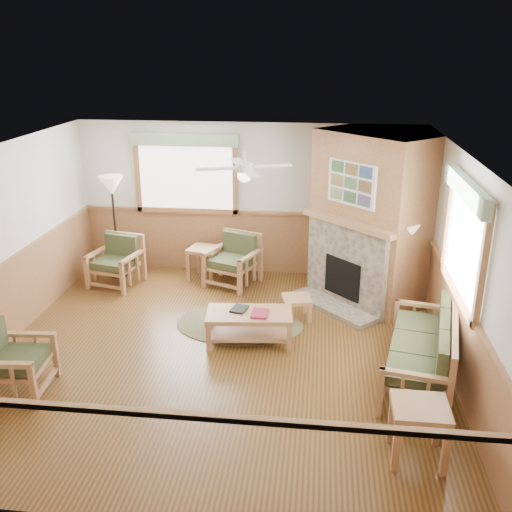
# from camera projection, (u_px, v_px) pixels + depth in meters

# --- Properties ---
(floor) EXTENTS (6.00, 6.00, 0.01)m
(floor) POSITION_uv_depth(u_px,v_px,m) (221.00, 352.00, 7.76)
(floor) COLOR brown
(floor) RESTS_ON ground
(ceiling) EXTENTS (6.00, 6.00, 0.01)m
(ceiling) POSITION_uv_depth(u_px,v_px,m) (216.00, 154.00, 6.82)
(ceiling) COLOR white
(ceiling) RESTS_ON floor
(wall_back) EXTENTS (6.00, 0.02, 2.70)m
(wall_back) POSITION_uv_depth(u_px,v_px,m) (249.00, 200.00, 10.08)
(wall_back) COLOR white
(wall_back) RESTS_ON floor
(wall_front) EXTENTS (6.00, 0.02, 2.70)m
(wall_front) POSITION_uv_depth(u_px,v_px,m) (152.00, 392.00, 4.50)
(wall_front) COLOR white
(wall_front) RESTS_ON floor
(wall_right) EXTENTS (0.02, 6.00, 2.70)m
(wall_right) POSITION_uv_depth(u_px,v_px,m) (460.00, 269.00, 6.97)
(wall_right) COLOR white
(wall_right) RESTS_ON floor
(wainscot) EXTENTS (6.00, 6.00, 1.10)m
(wainscot) POSITION_uv_depth(u_px,v_px,m) (220.00, 315.00, 7.57)
(wainscot) COLOR #9A663F
(wainscot) RESTS_ON floor
(fireplace) EXTENTS (3.11, 3.11, 2.70)m
(fireplace) POSITION_uv_depth(u_px,v_px,m) (370.00, 219.00, 8.98)
(fireplace) COLOR #9A663F
(fireplace) RESTS_ON floor
(window_back) EXTENTS (1.90, 0.16, 1.50)m
(window_back) POSITION_uv_depth(u_px,v_px,m) (184.00, 131.00, 9.76)
(window_back) COLOR white
(window_back) RESTS_ON wall_back
(window_right) EXTENTS (0.16, 1.90, 1.50)m
(window_right) POSITION_uv_depth(u_px,v_px,m) (474.00, 177.00, 6.37)
(window_right) COLOR white
(window_right) RESTS_ON wall_right
(ceiling_fan) EXTENTS (1.59, 1.59, 0.36)m
(ceiling_fan) POSITION_uv_depth(u_px,v_px,m) (244.00, 153.00, 7.08)
(ceiling_fan) COLOR white
(ceiling_fan) RESTS_ON ceiling
(sofa) EXTENTS (2.05, 1.16, 0.89)m
(sofa) POSITION_uv_depth(u_px,v_px,m) (420.00, 347.00, 6.98)
(sofa) COLOR #A9784E
(sofa) RESTS_ON floor
(armchair_back_left) EXTENTS (0.91, 0.91, 0.85)m
(armchair_back_left) POSITION_uv_depth(u_px,v_px,m) (115.00, 262.00, 9.78)
(armchair_back_left) COLOR #A9784E
(armchair_back_left) RESTS_ON floor
(armchair_back_right) EXTENTS (1.02, 1.02, 0.88)m
(armchair_back_right) POSITION_uv_depth(u_px,v_px,m) (232.00, 260.00, 9.81)
(armchair_back_right) COLOR #A9784E
(armchair_back_right) RESTS_ON floor
(armchair_left) EXTENTS (0.83, 0.83, 0.86)m
(armchair_left) POSITION_uv_depth(u_px,v_px,m) (14.00, 359.00, 6.74)
(armchair_left) COLOR #A9784E
(armchair_left) RESTS_ON floor
(coffee_table) EXTENTS (1.23, 0.70, 0.47)m
(coffee_table) POSITION_uv_depth(u_px,v_px,m) (249.00, 328.00, 7.91)
(coffee_table) COLOR #A9784E
(coffee_table) RESTS_ON floor
(end_table_chairs) EXTENTS (0.61, 0.60, 0.58)m
(end_table_chairs) POSITION_uv_depth(u_px,v_px,m) (205.00, 263.00, 10.11)
(end_table_chairs) COLOR #A9784E
(end_table_chairs) RESTS_ON floor
(end_table_sofa) EXTENTS (0.56, 0.54, 0.62)m
(end_table_sofa) POSITION_uv_depth(u_px,v_px,m) (418.00, 432.00, 5.67)
(end_table_sofa) COLOR #A9784E
(end_table_sofa) RESTS_ON floor
(footstool) EXTENTS (0.50, 0.50, 0.36)m
(footstool) POSITION_uv_depth(u_px,v_px,m) (296.00, 308.00, 8.63)
(footstool) COLOR #A9784E
(footstool) RESTS_ON floor
(braided_rug) EXTENTS (2.41, 2.41, 0.01)m
(braided_rug) POSITION_uv_depth(u_px,v_px,m) (239.00, 324.00, 8.50)
(braided_rug) COLOR brown
(braided_rug) RESTS_ON floor
(floor_lamp_left) EXTENTS (0.50, 0.50, 1.84)m
(floor_lamp_left) POSITION_uv_depth(u_px,v_px,m) (115.00, 227.00, 10.00)
(floor_lamp_left) COLOR black
(floor_lamp_left) RESTS_ON floor
(floor_lamp_right) EXTENTS (0.42, 0.42, 1.48)m
(floor_lamp_right) POSITION_uv_depth(u_px,v_px,m) (404.00, 271.00, 8.54)
(floor_lamp_right) COLOR black
(floor_lamp_right) RESTS_ON floor
(book_red) EXTENTS (0.23, 0.31, 0.03)m
(book_red) POSITION_uv_depth(u_px,v_px,m) (260.00, 313.00, 7.76)
(book_red) COLOR maroon
(book_red) RESTS_ON coffee_table
(book_dark) EXTENTS (0.26, 0.31, 0.03)m
(book_dark) POSITION_uv_depth(u_px,v_px,m) (239.00, 308.00, 7.90)
(book_dark) COLOR black
(book_dark) RESTS_ON coffee_table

